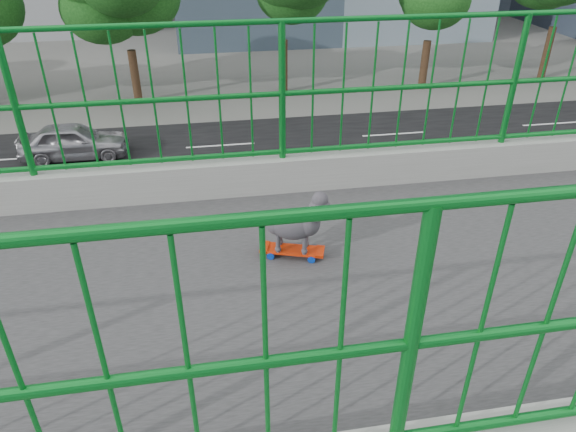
# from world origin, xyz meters

# --- Properties ---
(road) EXTENTS (18.00, 90.00, 0.02)m
(road) POSITION_xyz_m (-13.00, 0.00, 0.01)
(road) COLOR black
(road) RESTS_ON ground
(railing) EXTENTS (3.00, 24.00, 1.42)m
(railing) POSITION_xyz_m (0.00, 0.00, 7.21)
(railing) COLOR gray
(railing) RESTS_ON footbridge
(street_trees) EXTENTS (5.30, 60.40, 7.26)m
(street_trees) POSITION_xyz_m (-26.03, 1.06, 4.72)
(street_trees) COLOR black
(street_trees) RESTS_ON ground
(skateboard) EXTENTS (0.26, 0.47, 0.06)m
(skateboard) POSITION_xyz_m (-0.37, -0.10, 7.04)
(skateboard) COLOR red
(skateboard) RESTS_ON footbridge
(poodle) EXTENTS (0.30, 0.49, 0.42)m
(poodle) POSITION_xyz_m (-0.36, -0.07, 7.29)
(poodle) COLOR #343137
(poodle) RESTS_ON skateboard
(car_0) EXTENTS (1.74, 4.33, 1.47)m
(car_0) POSITION_xyz_m (-6.00, 5.77, 0.74)
(car_0) COLOR #9B9BA0
(car_0) RESTS_ON ground
(car_2) EXTENTS (2.64, 5.73, 1.59)m
(car_2) POSITION_xyz_m (-12.40, 4.59, 0.80)
(car_2) COLOR #9B9BA0
(car_2) RESTS_ON ground
(car_4) EXTENTS (1.75, 4.35, 1.48)m
(car_4) POSITION_xyz_m (-18.80, -6.02, 0.74)
(car_4) COLOR #9B9BA0
(car_4) RESTS_ON ground
(car_5) EXTENTS (1.64, 4.70, 1.55)m
(car_5) POSITION_xyz_m (-6.00, -3.22, 0.77)
(car_5) COLOR #9B9BA0
(car_5) RESTS_ON ground
(car_6) EXTENTS (2.51, 5.44, 1.51)m
(car_6) POSITION_xyz_m (-9.20, 5.31, 0.76)
(car_6) COLOR red
(car_6) RESTS_ON ground
(car_7) EXTENTS (2.02, 4.97, 1.44)m
(car_7) POSITION_xyz_m (-12.40, -0.21, 0.72)
(car_7) COLOR red
(car_7) RESTS_ON ground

